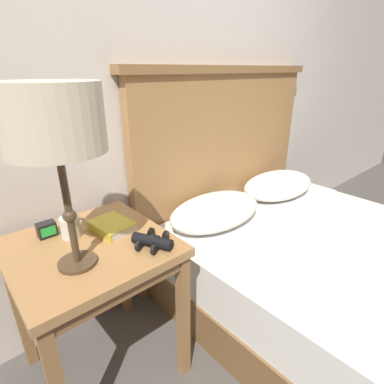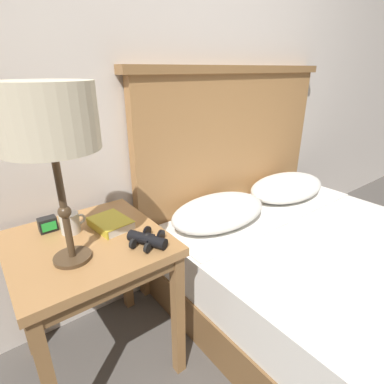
# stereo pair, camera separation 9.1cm
# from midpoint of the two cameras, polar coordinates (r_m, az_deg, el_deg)

# --- Properties ---
(wall_back) EXTENTS (8.00, 0.06, 2.60)m
(wall_back) POSITION_cam_midpoint_polar(r_m,az_deg,el_deg) (1.64, -5.84, 22.89)
(wall_back) COLOR silver
(wall_back) RESTS_ON ground_plane
(nightstand) EXTENTS (0.58, 0.58, 0.66)m
(nightstand) POSITION_cam_midpoint_polar(r_m,az_deg,el_deg) (1.30, -17.05, -12.12)
(nightstand) COLOR #AD7A47
(nightstand) RESTS_ON ground_plane
(bed) EXTENTS (1.50, 2.06, 1.30)m
(bed) POSITION_cam_midpoint_polar(r_m,az_deg,el_deg) (1.77, 30.08, -15.56)
(bed) COLOR brown
(bed) RESTS_ON ground_plane
(table_lamp) EXTENTS (0.29, 0.29, 0.60)m
(table_lamp) POSITION_cam_midpoint_polar(r_m,az_deg,el_deg) (0.98, -23.35, 12.36)
(table_lamp) COLOR #4C3823
(table_lamp) RESTS_ON nightstand
(book_on_nightstand) EXTENTS (0.15, 0.19, 0.04)m
(book_on_nightstand) POSITION_cam_midpoint_polar(r_m,az_deg,el_deg) (1.31, -13.40, -5.85)
(book_on_nightstand) COLOR silver
(book_on_nightstand) RESTS_ON nightstand
(binoculars_pair) EXTENTS (0.16, 0.16, 0.05)m
(binoculars_pair) POSITION_cam_midpoint_polar(r_m,az_deg,el_deg) (1.16, -6.26, -9.00)
(binoculars_pair) COLOR black
(binoculars_pair) RESTS_ON nightstand
(coffee_mug) EXTENTS (0.10, 0.08, 0.08)m
(coffee_mug) POSITION_cam_midpoint_polar(r_m,az_deg,el_deg) (1.31, -20.35, -5.55)
(coffee_mug) COLOR silver
(coffee_mug) RESTS_ON nightstand
(alarm_clock) EXTENTS (0.07, 0.05, 0.06)m
(alarm_clock) POSITION_cam_midpoint_polar(r_m,az_deg,el_deg) (1.36, -24.07, -5.70)
(alarm_clock) COLOR black
(alarm_clock) RESTS_ON nightstand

